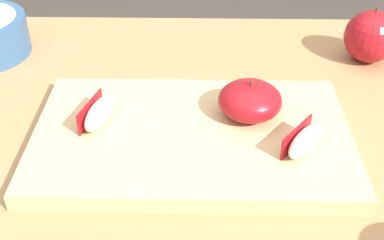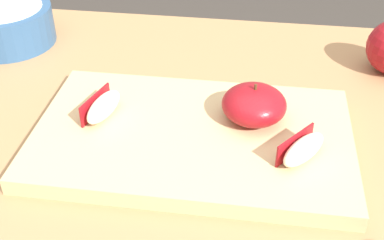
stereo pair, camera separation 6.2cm
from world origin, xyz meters
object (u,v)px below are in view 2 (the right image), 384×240
(apple_wedge_middle, at_px, (303,149))
(ceramic_fruit_bowl, at_px, (6,24))
(apple_wedge_right, at_px, (103,107))
(apple_half_skin_up, at_px, (254,104))
(cutting_board, at_px, (192,140))

(apple_wedge_middle, xyz_separation_m, ceramic_fruit_bowl, (-0.49, 0.28, -0.00))
(apple_wedge_middle, bearing_deg, apple_wedge_right, 168.49)
(apple_half_skin_up, distance_m, ceramic_fruit_bowl, 0.48)
(apple_wedge_right, bearing_deg, apple_half_skin_up, 6.51)
(apple_half_skin_up, distance_m, apple_wedge_right, 0.20)
(cutting_board, relative_size, apple_wedge_right, 5.39)
(cutting_board, distance_m, apple_half_skin_up, 0.09)
(cutting_board, height_order, apple_wedge_middle, apple_wedge_middle)
(apple_wedge_middle, height_order, apple_wedge_right, same)
(cutting_board, bearing_deg, apple_wedge_right, 171.02)
(apple_wedge_middle, distance_m, apple_wedge_right, 0.26)
(cutting_board, bearing_deg, apple_half_skin_up, 28.85)
(apple_half_skin_up, height_order, apple_wedge_middle, apple_half_skin_up)
(apple_half_skin_up, distance_m, apple_wedge_middle, 0.10)
(cutting_board, relative_size, apple_wedge_middle, 5.72)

